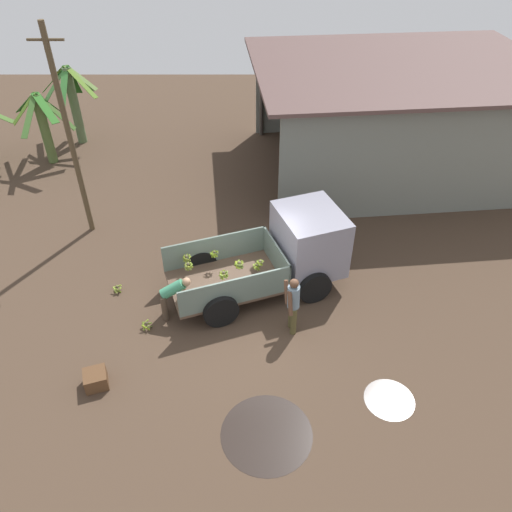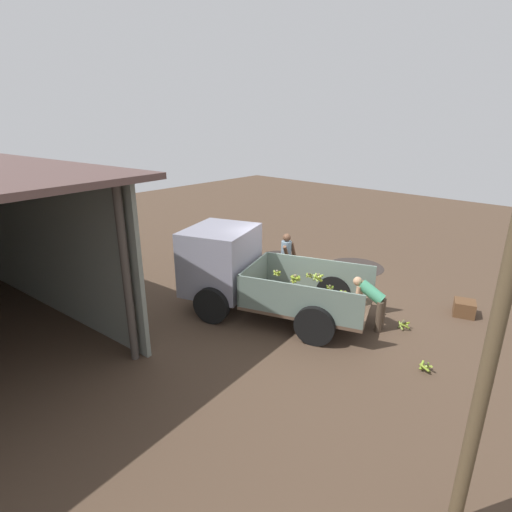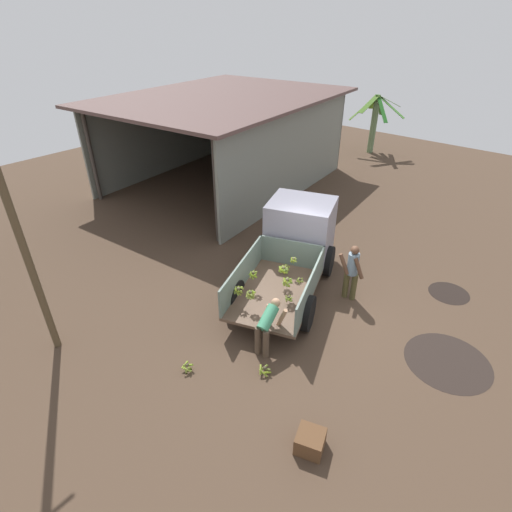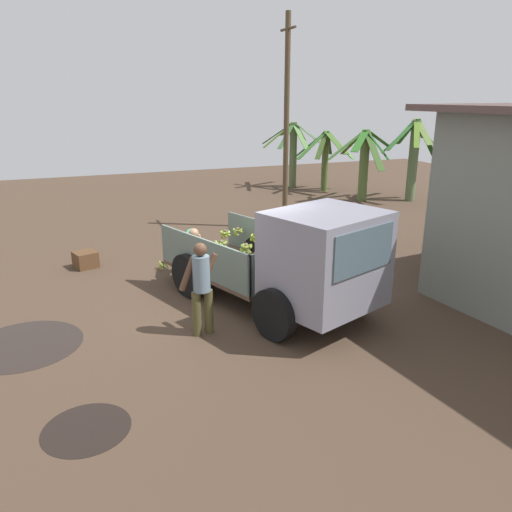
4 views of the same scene
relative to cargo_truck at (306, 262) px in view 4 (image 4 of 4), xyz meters
name	(u,v)px [view 4 (image 4 of 4)]	position (x,y,z in m)	size (l,w,h in m)	color
ground	(227,304)	(-1.18, -1.10, -1.10)	(36.00, 36.00, 0.00)	#483628
mud_patch_0	(24,345)	(-0.77, -4.73, -1.09)	(1.86, 1.86, 0.01)	black
mud_patch_1	(86,429)	(1.86, -3.91, -1.09)	(1.08, 1.08, 0.01)	black
cargo_truck	(306,262)	(0.00, 0.00, 0.00)	(4.87, 3.26, 2.07)	brown
utility_pole	(286,123)	(-6.11, 2.40, 2.02)	(0.91, 0.16, 6.08)	brown
banana_palm_0	(413,157)	(-8.11, 8.63, 0.56)	(2.35, 2.50, 3.06)	#597047
banana_palm_1	(293,152)	(-12.45, 5.69, 0.43)	(2.25, 2.58, 2.79)	#5B6F41
banana_palm_2	(326,158)	(-11.10, 6.55, 0.31)	(2.57, 2.76, 2.49)	#4E612F
banana_palm_3	(364,163)	(-8.74, 6.88, 0.35)	(2.42, 2.98, 2.68)	#536B35
person_foreground_visitor	(201,284)	(-0.12, -1.88, -0.20)	(0.40, 0.73, 1.61)	#4E4826
person_worker_loading	(188,245)	(-3.03, -1.39, -0.38)	(0.80, 0.61, 1.18)	#4D3C2E
banana_bunch_on_ground_0	(164,264)	(-3.67, -1.84, -0.97)	(0.29, 0.28, 0.22)	#423B2B
banana_bunch_on_ground_1	(206,247)	(-4.67, -0.51, -0.98)	(0.24, 0.24, 0.21)	#423C2B
wooden_crate_0	(86,260)	(-4.47, -3.52, -0.91)	(0.48, 0.48, 0.38)	brown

